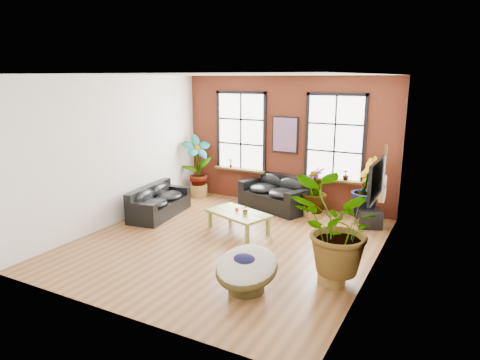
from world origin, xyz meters
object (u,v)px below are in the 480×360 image
object	(u,v)px
sofa_back	(276,194)
sofa_left	(158,202)
coffee_table	(238,214)
papasan_chair	(246,269)

from	to	relation	value
sofa_back	sofa_left	world-z (taller)	sofa_back
sofa_back	sofa_left	distance (m)	3.14
coffee_table	papasan_chair	bearing A→B (deg)	-40.05
sofa_back	papasan_chair	world-z (taller)	sofa_back
papasan_chair	sofa_back	bearing A→B (deg)	109.98
sofa_left	coffee_table	distance (m)	2.37
sofa_left	papasan_chair	size ratio (longest dim) A/B	1.81
sofa_left	papasan_chair	bearing A→B (deg)	-130.92
sofa_back	coffee_table	distance (m)	2.07
papasan_chair	sofa_left	bearing A→B (deg)	149.48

